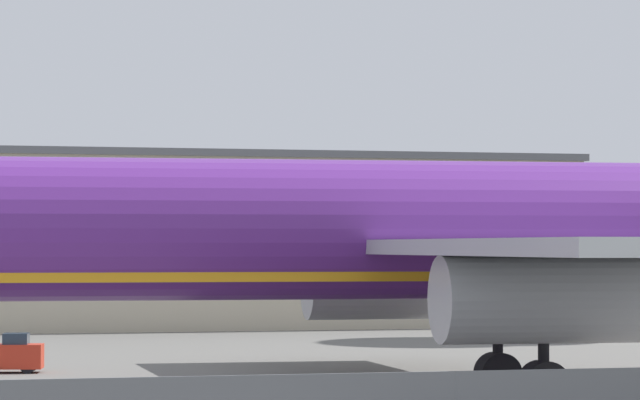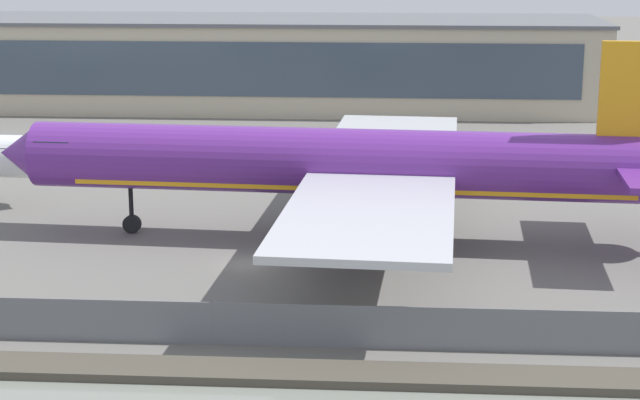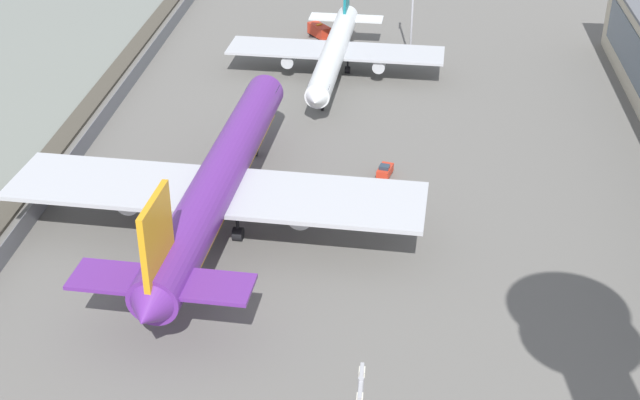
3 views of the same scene
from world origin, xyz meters
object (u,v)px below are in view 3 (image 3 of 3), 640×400
object	(u,v)px
ops_van	(320,30)
cargo_jet_purple	(219,181)
passenger_jet_white_teal	(335,51)
baggage_tug	(385,171)

from	to	relation	value
ops_van	cargo_jet_purple	bearing A→B (deg)	-4.54
passenger_jet_white_teal	ops_van	size ratio (longest dim) A/B	7.76
baggage_tug	ops_van	distance (m)	54.78
baggage_tug	cargo_jet_purple	bearing A→B (deg)	-53.08
cargo_jet_purple	passenger_jet_white_teal	xyz separation A→B (m)	(-48.55, 9.67, -1.71)
cargo_jet_purple	passenger_jet_white_teal	world-z (taller)	cargo_jet_purple
passenger_jet_white_teal	baggage_tug	size ratio (longest dim) A/B	12.08
baggage_tug	ops_van	xyz separation A→B (m)	(-52.97, -13.93, 0.47)
baggage_tug	ops_van	size ratio (longest dim) A/B	0.64
cargo_jet_purple	ops_van	xyz separation A→B (m)	(-67.46, 5.35, -4.88)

